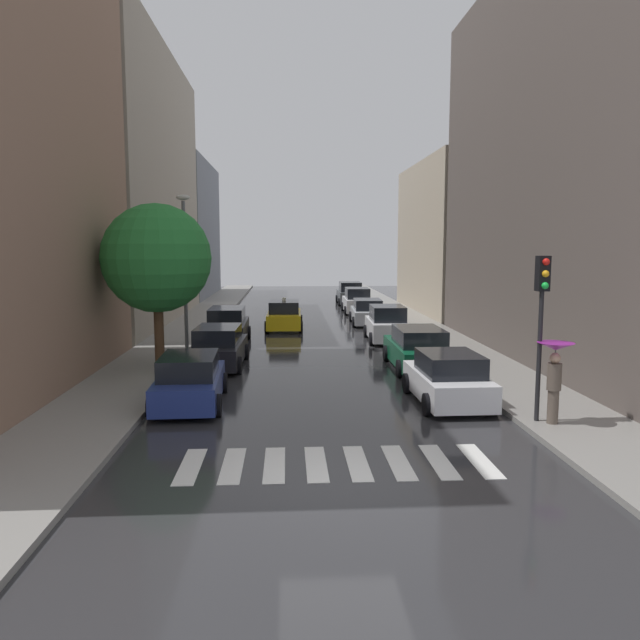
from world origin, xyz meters
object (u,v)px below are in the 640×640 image
parked_car_right_second (418,349)px  parked_car_left_second (219,348)px  parked_car_right_sixth (350,294)px  street_tree_left (157,259)px  taxi_midroad (284,316)px  parked_car_right_fifth (357,301)px  pedestrian_foreground (555,367)px  parked_car_right_third (387,325)px  traffic_light_right_corner (542,301)px  parked_car_right_fourth (367,313)px  parked_car_left_nearest (190,381)px  lamp_post_left (185,260)px  parked_car_right_nearest (448,379)px  parked_car_left_third (227,327)px

parked_car_right_second → parked_car_left_second: bearing=84.1°
parked_car_right_second → parked_car_right_sixth: (0.06, 25.93, 0.09)m
parked_car_right_second → street_tree_left: size_ratio=0.78×
parked_car_right_sixth → taxi_midroad: 15.36m
parked_car_right_fifth → pedestrian_foreground: size_ratio=2.05×
parked_car_right_second → parked_car_right_sixth: bearing=0.2°
parked_car_right_sixth → street_tree_left: size_ratio=0.71×
parked_car_right_third → pedestrian_foreground: (1.90, -14.66, 0.81)m
traffic_light_right_corner → parked_car_right_fourth: bearing=94.7°
traffic_light_right_corner → parked_car_left_nearest: bearing=164.0°
parked_car_right_fourth → traffic_light_right_corner: traffic_light_right_corner is taller
street_tree_left → parked_car_left_second: bearing=15.6°
parked_car_right_fourth → lamp_post_left: lamp_post_left is taller
street_tree_left → traffic_light_right_corner: street_tree_left is taller
parked_car_right_fifth → parked_car_right_third: bearing=-179.0°
pedestrian_foreground → street_tree_left: street_tree_left is taller
parked_car_left_nearest → parked_car_right_third: parked_car_right_third is taller
parked_car_left_nearest → pedestrian_foreground: bearing=-109.0°
parked_car_right_nearest → lamp_post_left: bearing=42.6°
parked_car_right_third → parked_car_right_fifth: (-0.03, 12.71, 0.00)m
parked_car_right_nearest → taxi_midroad: size_ratio=0.91×
parked_car_left_third → street_tree_left: bearing=162.3°
parked_car_right_third → parked_car_right_fourth: bearing=2.7°
parked_car_left_third → parked_car_right_second: size_ratio=0.98×
parked_car_right_fifth → pedestrian_foreground: (1.93, -27.38, 0.81)m
parked_car_right_fifth → parked_car_right_nearest: bearing=-179.4°
parked_car_right_sixth → traffic_light_right_corner: 33.72m
parked_car_left_third → parked_car_right_third: parked_car_right_third is taller
parked_car_right_second → parked_car_right_fifth: bearing=0.6°
parked_car_right_fourth → taxi_midroad: taxi_midroad is taller
pedestrian_foreground → lamp_post_left: bearing=-127.9°
parked_car_right_sixth → pedestrian_foreground: (1.76, -33.84, 0.79)m
parked_car_left_third → parked_car_right_fourth: bearing=-48.6°
parked_car_left_nearest → parked_car_right_nearest: (7.67, -0.24, 0.01)m
parked_car_right_fourth → street_tree_left: bearing=145.9°
pedestrian_foreground → parked_car_left_second: bearing=-123.0°
taxi_midroad → lamp_post_left: lamp_post_left is taller
parked_car_right_fifth → traffic_light_right_corner: bearing=-175.8°
lamp_post_left → parked_car_right_second: bearing=-25.1°
parked_car_right_nearest → parked_car_right_sixth: size_ratio=0.93×
parked_car_left_nearest → traffic_light_right_corner: 10.10m
parked_car_right_nearest → parked_car_right_fourth: parked_car_right_nearest is taller
parked_car_right_nearest → parked_car_right_fifth: 24.69m
parked_car_right_sixth → parked_car_right_second: bearing=-179.4°
parked_car_right_fourth → taxi_midroad: (-4.96, -1.75, 0.04)m
parked_car_right_third → parked_car_left_third: bearing=93.9°
street_tree_left → parked_car_right_fifth: bearing=63.2°
parked_car_right_nearest → street_tree_left: 11.60m
parked_car_right_fourth → parked_car_right_sixth: parked_car_right_sixth is taller
parked_car_right_third → parked_car_right_fourth: parked_car_right_third is taller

